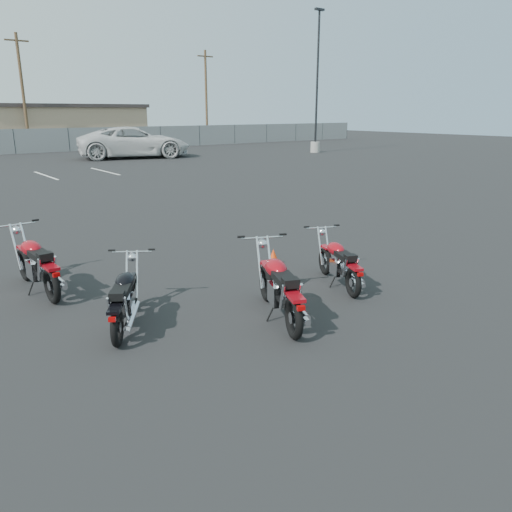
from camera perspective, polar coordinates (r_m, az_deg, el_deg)
ground at (r=8.27m, az=1.44°, el=-5.49°), size 120.00×120.00×0.00m
motorcycle_front_red at (r=9.48m, az=-23.75°, el=-0.91°), size 0.85×2.21×1.08m
motorcycle_second_black at (r=7.53m, az=-14.75°, el=-4.79°), size 1.35×1.78×0.94m
motorcycle_third_red at (r=7.57m, az=2.73°, el=-3.66°), size 1.30×2.13×1.07m
motorcycle_rear_red at (r=9.13m, az=9.49°, el=-0.80°), size 1.12×1.84×0.92m
training_cone_near at (r=10.28m, az=2.00°, el=-0.13°), size 0.28×0.28×0.34m
light_pole_east at (r=39.52m, az=6.88°, el=15.49°), size 0.80×0.70×10.16m
tan_building_east at (r=52.14m, az=-21.65°, el=13.80°), size 14.40×9.40×3.70m
utility_pole_c at (r=46.28m, az=-25.11°, el=16.78°), size 1.80×0.24×9.00m
utility_pole_d at (r=54.29m, az=-5.71°, el=17.86°), size 1.80×0.24×9.00m
white_van at (r=35.63m, az=-13.82°, el=13.47°), size 5.73×9.22×3.27m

